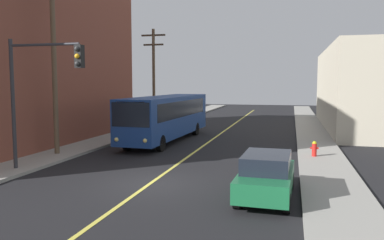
# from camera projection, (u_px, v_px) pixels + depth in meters

# --- Properties ---
(ground_plane) EXTENTS (120.00, 120.00, 0.00)m
(ground_plane) POSITION_uv_depth(u_px,v_px,m) (151.00, 183.00, 16.18)
(ground_plane) COLOR black
(sidewalk_left) EXTENTS (2.50, 90.00, 0.15)m
(sidewalk_left) POSITION_uv_depth(u_px,v_px,m) (104.00, 141.00, 27.60)
(sidewalk_left) COLOR gray
(sidewalk_left) RESTS_ON ground
(sidewalk_right) EXTENTS (2.50, 90.00, 0.15)m
(sidewalk_right) POSITION_uv_depth(u_px,v_px,m) (318.00, 149.00, 24.03)
(sidewalk_right) COLOR gray
(sidewalk_right) RESTS_ON ground
(lane_stripe_center) EXTENTS (0.16, 60.00, 0.01)m
(lane_stripe_center) POSITION_uv_depth(u_px,v_px,m) (217.00, 136.00, 30.65)
(lane_stripe_center) COLOR #D8CC4C
(lane_stripe_center) RESTS_ON ground
(city_bus) EXTENTS (3.02, 12.23, 3.20)m
(city_bus) POSITION_uv_depth(u_px,v_px,m) (167.00, 116.00, 27.85)
(city_bus) COLOR navy
(city_bus) RESTS_ON ground
(parked_car_green) EXTENTS (1.96, 4.46, 1.62)m
(parked_car_green) POSITION_uv_depth(u_px,v_px,m) (266.00, 175.00, 14.04)
(parked_car_green) COLOR #196038
(parked_car_green) RESTS_ON ground
(utility_pole_near) EXTENTS (2.40, 0.28, 10.54)m
(utility_pole_near) POSITION_uv_depth(u_px,v_px,m) (54.00, 51.00, 21.69)
(utility_pole_near) COLOR brown
(utility_pole_near) RESTS_ON sidewalk_left
(utility_pole_mid) EXTENTS (2.40, 0.28, 9.18)m
(utility_pole_mid) POSITION_uv_depth(u_px,v_px,m) (154.00, 72.00, 37.95)
(utility_pole_mid) COLOR brown
(utility_pole_mid) RESTS_ON sidewalk_left
(traffic_signal_left_corner) EXTENTS (3.75, 0.48, 6.00)m
(traffic_signal_left_corner) POSITION_uv_depth(u_px,v_px,m) (41.00, 79.00, 17.61)
(traffic_signal_left_corner) COLOR #2D2D33
(traffic_signal_left_corner) RESTS_ON sidewalk_left
(fire_hydrant) EXTENTS (0.44, 0.26, 0.84)m
(fire_hydrant) POSITION_uv_depth(u_px,v_px,m) (314.00, 148.00, 21.31)
(fire_hydrant) COLOR red
(fire_hydrant) RESTS_ON sidewalk_right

